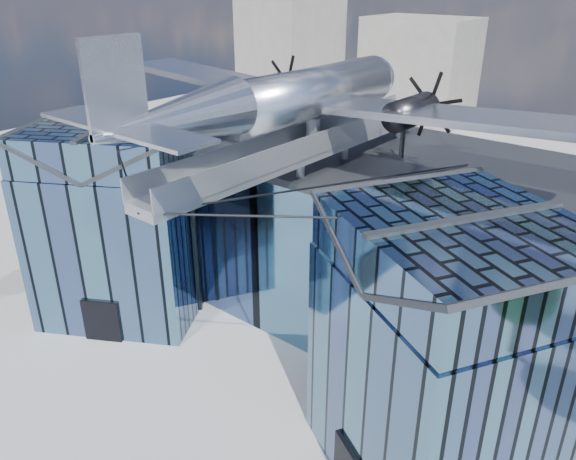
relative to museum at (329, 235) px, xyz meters
The scene contains 3 objects.
ground_plane 8.03m from the museum, 90.00° to the right, with size 120.00×120.00×0.00m, color gray.
museum is the anchor object (origin of this frame).
tree_side_w 23.20m from the museum, 167.11° to the left, with size 3.43×3.43×5.11m.
Camera 1 is at (16.92, -18.58, 19.48)m, focal length 35.00 mm.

